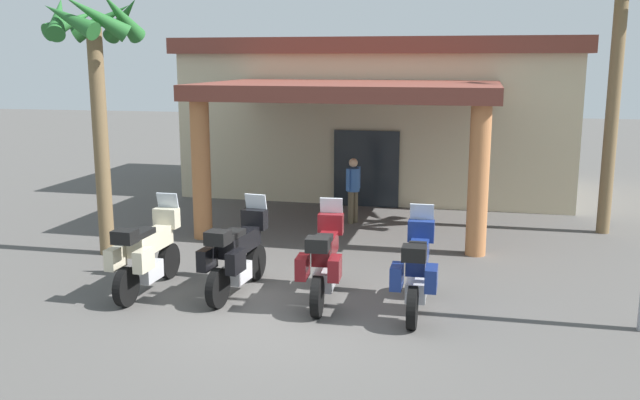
{
  "coord_description": "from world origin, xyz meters",
  "views": [
    {
      "loc": [
        2.64,
        -10.35,
        4.01
      ],
      "look_at": [
        -0.21,
        3.14,
        1.2
      ],
      "focal_mm": 38.94,
      "sensor_mm": 36.0,
      "label": 1
    }
  ],
  "objects_px": {
    "motorcycle_maroon": "(324,261)",
    "palm_tree_roadside": "(94,53)",
    "motorcycle_blue": "(417,270)",
    "motorcycle_cream": "(147,253)",
    "pedestrian": "(353,186)",
    "palm_tree_near_portico": "(622,11)",
    "motorcycle_black": "(237,254)",
    "motel_building": "(381,114)"
  },
  "relations": [
    {
      "from": "motorcycle_cream",
      "to": "motorcycle_blue",
      "type": "xyz_separation_m",
      "value": [
        4.67,
        -0.02,
        0.0
      ]
    },
    {
      "from": "motel_building",
      "to": "motorcycle_blue",
      "type": "height_order",
      "value": "motel_building"
    },
    {
      "from": "motorcycle_black",
      "to": "motorcycle_maroon",
      "type": "bearing_deg",
      "value": -85.93
    },
    {
      "from": "motorcycle_cream",
      "to": "motorcycle_black",
      "type": "height_order",
      "value": "same"
    },
    {
      "from": "motorcycle_cream",
      "to": "pedestrian",
      "type": "xyz_separation_m",
      "value": [
        2.67,
        5.87,
        0.24
      ]
    },
    {
      "from": "motel_building",
      "to": "palm_tree_roadside",
      "type": "height_order",
      "value": "palm_tree_roadside"
    },
    {
      "from": "motorcycle_blue",
      "to": "palm_tree_roadside",
      "type": "relative_size",
      "value": 0.41
    },
    {
      "from": "motel_building",
      "to": "motorcycle_cream",
      "type": "height_order",
      "value": "motel_building"
    },
    {
      "from": "pedestrian",
      "to": "palm_tree_near_portico",
      "type": "height_order",
      "value": "palm_tree_near_portico"
    },
    {
      "from": "motorcycle_black",
      "to": "pedestrian",
      "type": "distance_m",
      "value": 5.75
    },
    {
      "from": "motorcycle_black",
      "to": "motorcycle_maroon",
      "type": "distance_m",
      "value": 1.56
    },
    {
      "from": "pedestrian",
      "to": "palm_tree_roadside",
      "type": "relative_size",
      "value": 0.3
    },
    {
      "from": "motorcycle_blue",
      "to": "palm_tree_near_portico",
      "type": "relative_size",
      "value": 0.34
    },
    {
      "from": "motorcycle_maroon",
      "to": "motorcycle_blue",
      "type": "bearing_deg",
      "value": -100.26
    },
    {
      "from": "motorcycle_cream",
      "to": "palm_tree_roadside",
      "type": "relative_size",
      "value": 0.41
    },
    {
      "from": "motorcycle_blue",
      "to": "motorcycle_cream",
      "type": "bearing_deg",
      "value": 90.08
    },
    {
      "from": "motorcycle_blue",
      "to": "pedestrian",
      "type": "bearing_deg",
      "value": 18.97
    },
    {
      "from": "palm_tree_near_portico",
      "to": "motorcycle_black",
      "type": "bearing_deg",
      "value": -140.11
    },
    {
      "from": "motel_building",
      "to": "motorcycle_maroon",
      "type": "xyz_separation_m",
      "value": [
        0.34,
        -10.4,
        -1.65
      ]
    },
    {
      "from": "motel_building",
      "to": "motorcycle_black",
      "type": "bearing_deg",
      "value": -95.33
    },
    {
      "from": "motorcycle_black",
      "to": "palm_tree_near_portico",
      "type": "bearing_deg",
      "value": -43.7
    },
    {
      "from": "palm_tree_near_portico",
      "to": "motorcycle_maroon",
      "type": "bearing_deg",
      "value": -132.69
    },
    {
      "from": "pedestrian",
      "to": "palm_tree_roadside",
      "type": "distance_m",
      "value": 6.78
    },
    {
      "from": "motel_building",
      "to": "motorcycle_blue",
      "type": "relative_size",
      "value": 5.24
    },
    {
      "from": "motorcycle_cream",
      "to": "pedestrian",
      "type": "bearing_deg",
      "value": -22.06
    },
    {
      "from": "motel_building",
      "to": "motorcycle_black",
      "type": "relative_size",
      "value": 5.24
    },
    {
      "from": "motorcycle_maroon",
      "to": "palm_tree_near_portico",
      "type": "relative_size",
      "value": 0.34
    },
    {
      "from": "palm_tree_roadside",
      "to": "motorcycle_maroon",
      "type": "bearing_deg",
      "value": -20.39
    },
    {
      "from": "motorcycle_cream",
      "to": "palm_tree_near_portico",
      "type": "distance_m",
      "value": 11.43
    },
    {
      "from": "motorcycle_black",
      "to": "motorcycle_cream",
      "type": "bearing_deg",
      "value": 105.28
    },
    {
      "from": "motorcycle_black",
      "to": "motorcycle_blue",
      "type": "bearing_deg",
      "value": -88.36
    },
    {
      "from": "motorcycle_blue",
      "to": "pedestrian",
      "type": "relative_size",
      "value": 1.36
    },
    {
      "from": "motorcycle_black",
      "to": "palm_tree_near_portico",
      "type": "height_order",
      "value": "palm_tree_near_portico"
    },
    {
      "from": "motorcycle_black",
      "to": "motel_building",
      "type": "bearing_deg",
      "value": -0.28
    },
    {
      "from": "motorcycle_maroon",
      "to": "palm_tree_roadside",
      "type": "bearing_deg",
      "value": 66.53
    },
    {
      "from": "motorcycle_blue",
      "to": "motorcycle_black",
      "type": "bearing_deg",
      "value": 85.51
    },
    {
      "from": "palm_tree_near_portico",
      "to": "motorcycle_blue",
      "type": "bearing_deg",
      "value": -122.63
    },
    {
      "from": "motorcycle_maroon",
      "to": "palm_tree_roadside",
      "type": "relative_size",
      "value": 0.41
    },
    {
      "from": "palm_tree_roadside",
      "to": "motel_building",
      "type": "bearing_deg",
      "value": 61.18
    },
    {
      "from": "motorcycle_blue",
      "to": "pedestrian",
      "type": "distance_m",
      "value": 6.22
    },
    {
      "from": "motorcycle_maroon",
      "to": "palm_tree_near_portico",
      "type": "xyz_separation_m",
      "value": [
        5.5,
        5.96,
        4.36
      ]
    },
    {
      "from": "motorcycle_maroon",
      "to": "pedestrian",
      "type": "bearing_deg",
      "value": 1.31
    }
  ]
}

